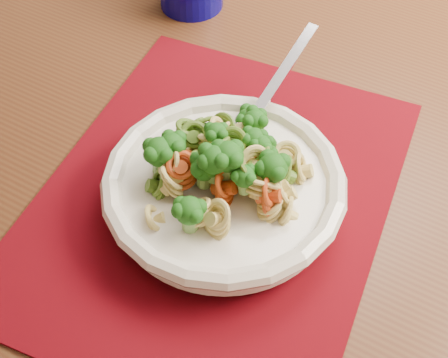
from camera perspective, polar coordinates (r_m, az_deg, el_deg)
dining_table at (r=0.74m, az=-2.31°, el=-1.95°), size 1.69×1.41×0.75m
placemat at (r=0.62m, az=-0.91°, el=-1.77°), size 0.53×0.49×0.00m
pasta_bowl at (r=0.59m, az=0.00°, el=-0.76°), size 0.23×0.23×0.04m
pasta_broccoli_heap at (r=0.58m, az=0.00°, el=0.38°), size 0.20×0.20×0.06m
fork at (r=0.62m, az=2.03°, el=4.67°), size 0.18×0.08×0.08m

